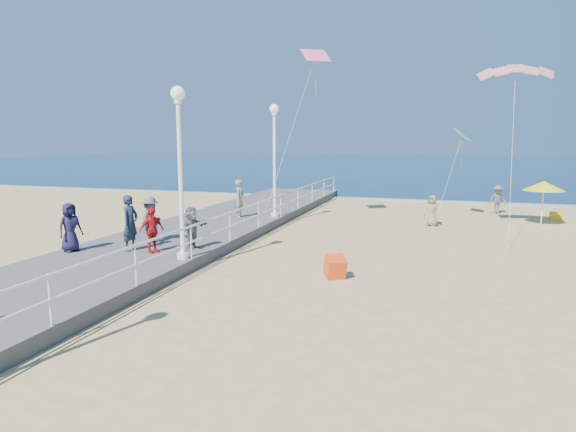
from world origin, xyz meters
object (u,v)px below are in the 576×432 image
(spectator_3, at_px, (152,230))
(spectator_4, at_px, (70,227))
(box_kite, at_px, (335,269))
(spectator_2, at_px, (150,220))
(lamp_post_mid, at_px, (180,155))
(spectator_6, at_px, (240,199))
(beach_umbrella, at_px, (544,186))
(spectator_0, at_px, (130,223))
(beach_walker_a, at_px, (498,200))
(lamp_post_far, at_px, (274,148))
(beach_chair_left, at_px, (556,216))
(beach_walker_c, at_px, (432,211))
(spectator_7, at_px, (153,222))
(spectator_5, at_px, (192,228))

(spectator_3, distance_m, spectator_4, 2.77)
(spectator_3, relative_size, box_kite, 2.51)
(spectator_2, bearing_deg, spectator_4, 126.22)
(lamp_post_mid, bearing_deg, spectator_6, 100.41)
(spectator_6, relative_size, beach_umbrella, 0.84)
(spectator_0, distance_m, beach_walker_a, 20.05)
(spectator_0, xyz_separation_m, spectator_6, (0.71, 7.81, -0.04))
(box_kite, bearing_deg, lamp_post_far, 89.95)
(box_kite, bearing_deg, beach_chair_left, 29.40)
(spectator_2, xyz_separation_m, beach_walker_c, (9.53, 9.06, -0.51))
(spectator_3, bearing_deg, beach_umbrella, -22.35)
(spectator_3, xyz_separation_m, spectator_7, (-1.05, 1.78, -0.04))
(spectator_2, bearing_deg, spectator_5, -115.58)
(spectator_0, xyz_separation_m, beach_chair_left, (15.51, 14.10, -1.14))
(beach_chair_left, bearing_deg, lamp_post_far, -156.92)
(lamp_post_far, xyz_separation_m, beach_chair_left, (13.26, 5.65, -3.46))
(spectator_6, distance_m, box_kite, 10.09)
(lamp_post_mid, height_order, beach_walker_a, lamp_post_mid)
(lamp_post_mid, height_order, spectator_0, lamp_post_mid)
(lamp_post_far, bearing_deg, spectator_3, -99.36)
(spectator_4, height_order, beach_chair_left, spectator_4)
(spectator_3, height_order, beach_umbrella, beach_umbrella)
(spectator_4, relative_size, spectator_7, 1.16)
(spectator_2, relative_size, box_kite, 2.82)
(spectator_0, relative_size, spectator_3, 1.25)
(spectator_4, xyz_separation_m, spectator_7, (1.64, 2.45, -0.11))
(lamp_post_mid, bearing_deg, beach_walker_c, 56.41)
(beach_walker_c, bearing_deg, spectator_3, -94.70)
(spectator_3, bearing_deg, lamp_post_far, 16.81)
(spectator_7, xyz_separation_m, beach_walker_c, (9.69, 8.62, -0.37))
(spectator_2, height_order, beach_walker_a, spectator_2)
(spectator_0, height_order, spectator_2, spectator_0)
(spectator_2, distance_m, spectator_4, 2.69)
(beach_walker_a, distance_m, beach_walker_c, 6.06)
(lamp_post_mid, relative_size, spectator_0, 2.82)
(spectator_4, bearing_deg, spectator_7, -12.11)
(spectator_4, xyz_separation_m, spectator_6, (2.56, 8.54, 0.08))
(spectator_6, xyz_separation_m, beach_umbrella, (13.77, 4.18, 0.61))
(spectator_4, height_order, spectator_6, spectator_6)
(lamp_post_mid, relative_size, lamp_post_far, 1.00)
(spectator_4, height_order, box_kite, spectator_4)
(beach_walker_a, xyz_separation_m, beach_umbrella, (1.68, -3.42, 1.11))
(spectator_0, bearing_deg, spectator_6, -3.34)
(lamp_post_mid, relative_size, spectator_7, 3.75)
(spectator_0, relative_size, spectator_5, 1.28)
(spectator_4, distance_m, spectator_6, 8.91)
(spectator_7, distance_m, box_kite, 7.47)
(spectator_6, relative_size, beach_chair_left, 3.27)
(spectator_7, relative_size, beach_chair_left, 2.58)
(spectator_0, relative_size, spectator_6, 1.05)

